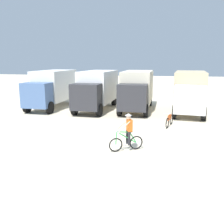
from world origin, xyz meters
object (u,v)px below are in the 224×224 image
Objects in this scene: box_truck_avon_van at (97,88)px; bicycle_spare at (169,120)px; box_truck_tan_camper at (190,90)px; box_truck_white_box at (52,87)px; cyclist_orange_shirt at (127,134)px; box_truck_cream_rv at (137,89)px.

bicycle_spare is at bearing -38.72° from box_truck_avon_van.
bicycle_spare is (-1.78, -4.94, -1.48)m from box_truck_tan_camper.
box_truck_white_box is 3.75× the size of cyclist_orange_shirt.
box_truck_cream_rv is at bearing 6.12° from box_truck_avon_van.
box_truck_white_box is 1.00× the size of box_truck_cream_rv.
bicycle_spare is at bearing 66.13° from cyclist_orange_shirt.
cyclist_orange_shirt is at bearing -111.87° from box_truck_tan_camper.
cyclist_orange_shirt is at bearing -68.31° from box_truck_avon_van.
box_truck_cream_rv is 3.75× the size of cyclist_orange_shirt.
box_truck_cream_rv is at bearing 176.07° from box_truck_tan_camper.
cyclist_orange_shirt is 5.40m from bicycle_spare.
box_truck_white_box and box_truck_tan_camper have the same top height.
box_truck_tan_camper is at bearing 0.53° from box_truck_avon_van.
box_truck_avon_van is 1.01× the size of box_truck_cream_rv.
box_truck_white_box is 7.75m from box_truck_cream_rv.
box_truck_cream_rv is (3.48, 0.37, 0.00)m from box_truck_avon_van.
bicycle_spare is (10.34, -5.09, -1.48)m from box_truck_white_box.
box_truck_white_box is 11.62m from bicycle_spare.
box_truck_white_box and box_truck_cream_rv have the same top height.
box_truck_avon_van is at bearing 111.69° from cyclist_orange_shirt.
bicycle_spare is at bearing -26.20° from box_truck_white_box.
box_truck_avon_van is at bearing -173.88° from box_truck_cream_rv.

